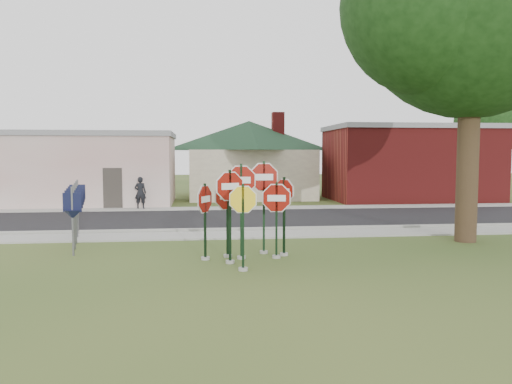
{
  "coord_description": "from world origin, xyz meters",
  "views": [
    {
      "loc": [
        -1.34,
        -12.21,
        2.93
      ],
      "look_at": [
        0.25,
        2.0,
        1.84
      ],
      "focal_mm": 35.0,
      "sensor_mm": 36.0,
      "label": 1
    }
  ],
  "objects": [
    {
      "name": "stop_sign_back_left",
      "position": [
        -0.58,
        1.82,
        1.41
      ],
      "size": [
        1.01,
        0.53,
        2.32
      ],
      "color": "gray",
      "rests_on": "ground"
    },
    {
      "name": "curb",
      "position": [
        0.0,
        6.5,
        0.07
      ],
      "size": [
        60.0,
        0.2,
        0.14
      ],
      "primitive_type": "cube",
      "color": "gray",
      "rests_on": "ground"
    },
    {
      "name": "route_sign_row",
      "position": [
        -5.4,
        4.5,
        1.22
      ],
      "size": [
        1.43,
        4.63,
        2.0
      ],
      "color": "#59595E",
      "rests_on": "ground"
    },
    {
      "name": "oak_tree",
      "position": [
        7.5,
        3.5,
        7.88
      ],
      "size": [
        11.19,
        10.59,
        11.69
      ],
      "color": "#312116",
      "rests_on": "ground"
    },
    {
      "name": "sidewalk_far",
      "position": [
        0.0,
        14.3,
        0.03
      ],
      "size": [
        60.0,
        1.6,
        0.06
      ],
      "primitive_type": "cube",
      "color": "gray",
      "rests_on": "ground"
    },
    {
      "name": "stop_sign_back_right",
      "position": [
        0.5,
        2.22,
        1.82
      ],
      "size": [
        1.17,
        0.24,
        2.84
      ],
      "color": "gray",
      "rests_on": "ground"
    },
    {
      "name": "stop_sign_far_left",
      "position": [
        -1.22,
        1.53,
        1.35
      ],
      "size": [
        0.53,
        0.96,
        2.23
      ],
      "color": "gray",
      "rests_on": "ground"
    },
    {
      "name": "stop_sign_yellow",
      "position": [
        -0.29,
        0.11,
        1.36
      ],
      "size": [
        0.96,
        0.24,
        2.28
      ],
      "color": "gray",
      "rests_on": "ground"
    },
    {
      "name": "stop_sign_center",
      "position": [
        -0.22,
        1.53,
        1.76
      ],
      "size": [
        1.14,
        0.24,
        2.78
      ],
      "color": "gray",
      "rests_on": "ground"
    },
    {
      "name": "building_house",
      "position": [
        2.0,
        22.0,
        3.65
      ],
      "size": [
        11.6,
        11.6,
        6.2
      ],
      "color": "beige",
      "rests_on": "ground"
    },
    {
      "name": "building_brick",
      "position": [
        12.0,
        18.5,
        2.4
      ],
      "size": [
        10.2,
        6.2,
        4.75
      ],
      "color": "maroon",
      "rests_on": "ground"
    },
    {
      "name": "stop_sign_far_right",
      "position": [
        1.04,
        1.85,
        1.43
      ],
      "size": [
        0.61,
        0.77,
        2.36
      ],
      "color": "gray",
      "rests_on": "ground"
    },
    {
      "name": "pedestrian",
      "position": [
        -4.5,
        14.56,
        0.9
      ],
      "size": [
        0.64,
        0.44,
        1.68
      ],
      "primitive_type": "imported",
      "rotation": [
        0.0,
        0.0,
        3.07
      ],
      "color": "black",
      "rests_on": "sidewalk_far"
    },
    {
      "name": "sidewalk_near",
      "position": [
        0.0,
        5.5,
        0.03
      ],
      "size": [
        60.0,
        1.6,
        0.06
      ],
      "primitive_type": "cube",
      "color": "gray",
      "rests_on": "ground"
    },
    {
      "name": "stop_sign_right",
      "position": [
        0.78,
        1.54,
        1.37
      ],
      "size": [
        1.1,
        0.24,
        2.26
      ],
      "color": "gray",
      "rests_on": "ground"
    },
    {
      "name": "bg_tree_right",
      "position": [
        22.0,
        26.0,
        5.58
      ],
      "size": [
        5.6,
        5.6,
        8.4
      ],
      "color": "#312116",
      "rests_on": "ground"
    },
    {
      "name": "road",
      "position": [
        0.0,
        10.0,
        0.02
      ],
      "size": [
        60.0,
        7.0,
        0.04
      ],
      "primitive_type": "cube",
      "color": "black",
      "rests_on": "ground"
    },
    {
      "name": "building_stucco",
      "position": [
        -9.0,
        18.0,
        2.15
      ],
      "size": [
        12.2,
        6.2,
        4.2
      ],
      "color": "beige",
      "rests_on": "ground"
    },
    {
      "name": "stop_sign_left",
      "position": [
        -0.56,
        1.0,
        1.64
      ],
      "size": [
        1.03,
        0.42,
        2.63
      ],
      "color": "gray",
      "rests_on": "ground"
    },
    {
      "name": "ground",
      "position": [
        0.0,
        0.0,
        0.0
      ],
      "size": [
        120.0,
        120.0,
        0.0
      ],
      "primitive_type": "plane",
      "color": "#304B1C",
      "rests_on": "ground"
    }
  ]
}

